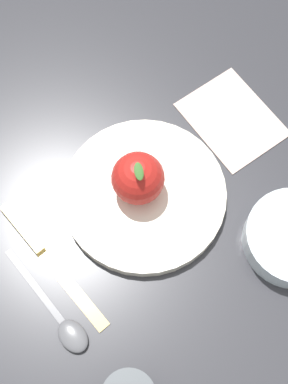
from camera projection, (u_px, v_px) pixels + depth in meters
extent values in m
plane|color=#2D2D33|center=(141.00, 210.00, 0.77)|extent=(2.40, 2.40, 0.00)
cylinder|color=silver|center=(144.00, 195.00, 0.77)|extent=(0.24, 0.24, 0.02)
torus|color=silver|center=(144.00, 193.00, 0.77)|extent=(0.24, 0.24, 0.01)
sphere|color=#B21E19|center=(140.00, 178.00, 0.73)|extent=(0.07, 0.07, 0.07)
cylinder|color=#4C3319|center=(140.00, 165.00, 0.69)|extent=(0.00, 0.00, 0.01)
ellipsoid|color=#386628|center=(141.00, 171.00, 0.69)|extent=(0.02, 0.01, 0.01)
cube|color=#D8B766|center=(72.00, 288.00, 0.73)|extent=(0.13, 0.09, 0.00)
cube|color=#D8B766|center=(22.00, 227.00, 0.76)|extent=(0.08, 0.06, 0.01)
ellipsoid|color=#59595E|center=(73.00, 336.00, 0.70)|extent=(0.06, 0.05, 0.01)
cube|color=#59595E|center=(34.00, 285.00, 0.73)|extent=(0.12, 0.07, 0.01)
cube|color=beige|center=(232.00, 119.00, 0.83)|extent=(0.18, 0.17, 0.00)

